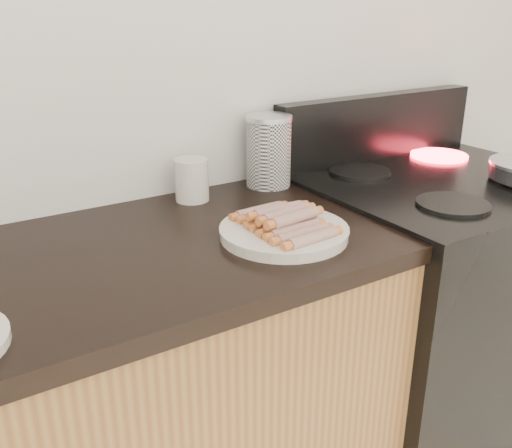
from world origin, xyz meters
TOP-DOWN VIEW (x-y plane):
  - wall_back at (0.00, 2.00)m, footprint 4.00×0.04m
  - stove at (0.78, 1.68)m, footprint 0.76×0.65m
  - stove_panel at (0.78, 1.96)m, footprint 0.76×0.06m
  - burner_near_left at (0.61, 1.51)m, footprint 0.18×0.18m
  - burner_far_left at (0.61, 1.84)m, footprint 0.18×0.18m
  - burner_far_right at (0.95, 1.84)m, footprint 0.18×0.18m
  - main_plate at (0.16, 1.59)m, footprint 0.37×0.37m
  - hotdog_pile at (0.16, 1.59)m, footprint 0.12×0.22m
  - canister at (0.34, 1.92)m, footprint 0.13×0.13m
  - mug at (0.10, 1.92)m, footprint 0.11×0.11m

SIDE VIEW (x-z plane):
  - stove at x=0.78m, z-range 0.00..0.91m
  - main_plate at x=0.16m, z-range 0.90..0.92m
  - burner_near_left at x=0.61m, z-range 0.91..0.92m
  - burner_far_left at x=0.61m, z-range 0.91..0.92m
  - burner_far_right at x=0.95m, z-range 0.91..0.92m
  - hotdog_pile at x=0.16m, z-range 0.91..0.96m
  - mug at x=0.10m, z-range 0.90..1.01m
  - canister at x=0.34m, z-range 0.90..1.10m
  - stove_panel at x=0.78m, z-range 0.91..1.11m
  - wall_back at x=0.00m, z-range 0.00..2.60m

